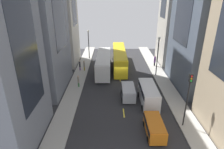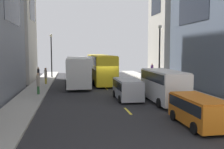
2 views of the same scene
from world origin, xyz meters
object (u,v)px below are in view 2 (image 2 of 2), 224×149
object	(u,v)px
car_silver_1	(127,88)
pedestrian_crossing_near	(38,83)
car_orange_0	(198,109)
pedestrian_crossing_mid	(38,75)
streetcar_yellow	(100,66)
delivery_van_white	(164,84)
city_bus_white	(77,68)
pedestrian_waiting_curb	(46,75)
pedestrian_walking_far	(152,71)

from	to	relation	value
car_silver_1	pedestrian_crossing_near	world-z (taller)	pedestrian_crossing_near
car_orange_0	pedestrian_crossing_mid	xyz separation A→B (m)	(-10.73, 18.47, 0.30)
streetcar_yellow	delivery_van_white	xyz separation A→B (m)	(3.39, -14.59, -0.61)
city_bus_white	streetcar_yellow	xyz separation A→B (m)	(3.13, 2.73, 0.12)
pedestrian_crossing_near	car_silver_1	bearing A→B (deg)	4.08
city_bus_white	pedestrian_waiting_curb	bearing A→B (deg)	176.82
pedestrian_walking_far	pedestrian_waiting_curb	distance (m)	14.52
pedestrian_crossing_near	car_orange_0	bearing A→B (deg)	-21.38
streetcar_yellow	pedestrian_waiting_curb	bearing A→B (deg)	-160.07
streetcar_yellow	pedestrian_waiting_curb	size ratio (longest dim) A/B	7.17
car_orange_0	pedestrian_waiting_curb	bearing A→B (deg)	118.19
city_bus_white	pedestrian_walking_far	bearing A→B (deg)	14.58
city_bus_white	delivery_van_white	bearing A→B (deg)	-61.19
city_bus_white	delivery_van_white	distance (m)	13.54
car_silver_1	pedestrian_crossing_mid	bearing A→B (deg)	128.99
streetcar_yellow	pedestrian_crossing_mid	bearing A→B (deg)	-162.49
pedestrian_walking_far	pedestrian_waiting_curb	bearing A→B (deg)	105.07
city_bus_white	streetcar_yellow	world-z (taller)	streetcar_yellow
delivery_van_white	pedestrian_waiting_curb	size ratio (longest dim) A/B	3.00
pedestrian_walking_far	car_orange_0	bearing A→B (deg)	173.16
car_silver_1	pedestrian_crossing_mid	distance (m)	13.64
pedestrian_crossing_near	pedestrian_waiting_curb	world-z (taller)	pedestrian_crossing_near
streetcar_yellow	car_orange_0	xyz separation A→B (m)	(2.92, -20.94, -1.17)
streetcar_yellow	car_silver_1	xyz separation A→B (m)	(0.77, -13.07, -1.10)
streetcar_yellow	car_orange_0	bearing A→B (deg)	-82.05
delivery_van_white	pedestrian_waiting_curb	world-z (taller)	delivery_van_white
pedestrian_crossing_near	pedestrian_crossing_mid	size ratio (longest dim) A/B	0.97
pedestrian_crossing_near	streetcar_yellow	bearing A→B (deg)	81.78
city_bus_white	car_orange_0	xyz separation A→B (m)	(6.06, -18.21, -1.05)
city_bus_white	pedestrian_waiting_curb	distance (m)	3.91
streetcar_yellow	car_silver_1	bearing A→B (deg)	-86.61
pedestrian_crossing_mid	streetcar_yellow	bearing A→B (deg)	-177.12
delivery_van_white	car_orange_0	size ratio (longest dim) A/B	1.44
streetcar_yellow	delivery_van_white	bearing A→B (deg)	-76.92
delivery_van_white	pedestrian_crossing_near	distance (m)	11.40
car_silver_1	pedestrian_walking_far	xyz separation A→B (m)	(6.57, 13.06, 0.29)
pedestrian_walking_far	pedestrian_crossing_mid	size ratio (longest dim) A/B	1.10
delivery_van_white	pedestrian_crossing_mid	distance (m)	16.51
streetcar_yellow	car_orange_0	distance (m)	21.17
pedestrian_crossing_near	city_bus_white	bearing A→B (deg)	88.77
pedestrian_waiting_curb	pedestrian_walking_far	bearing A→B (deg)	96.62
car_orange_0	city_bus_white	bearing A→B (deg)	108.40
pedestrian_crossing_near	pedestrian_walking_far	world-z (taller)	pedestrian_walking_far
delivery_van_white	car_silver_1	distance (m)	3.07
pedestrian_crossing_mid	delivery_van_white	bearing A→B (deg)	118.09
pedestrian_waiting_curb	pedestrian_crossing_near	bearing A→B (deg)	-3.28
city_bus_white	car_silver_1	size ratio (longest dim) A/B	2.88
car_orange_0	pedestrian_crossing_mid	distance (m)	21.37
city_bus_white	car_orange_0	distance (m)	19.22
streetcar_yellow	pedestrian_walking_far	bearing A→B (deg)	-0.04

